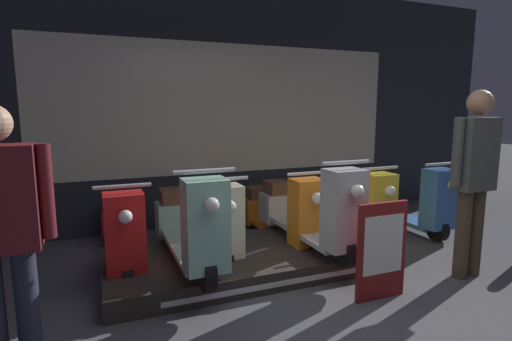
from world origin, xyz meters
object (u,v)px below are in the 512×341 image
at_px(price_sign_board, 382,251).
at_px(scooter_backrow_4, 402,201).
at_px(person_right_browsing, 474,172).
at_px(scooter_display_right, 309,212).
at_px(scooter_backrow_1, 207,223).
at_px(scooter_backrow_2, 281,215).
at_px(scooter_backrow_0, 121,233).
at_px(scooter_display_left, 188,225).
at_px(scooter_backrow_3, 346,208).
at_px(person_left_browsing, 2,224).

bearing_deg(price_sign_board, scooter_backrow_4, 43.85).
bearing_deg(scooter_backrow_4, person_right_browsing, -110.04).
relative_size(scooter_display_right, scooter_backrow_1, 1.00).
xyz_separation_m(scooter_display_right, scooter_backrow_2, (-0.01, 0.61, -0.18)).
bearing_deg(scooter_backrow_0, scooter_display_left, -48.36).
bearing_deg(scooter_backrow_0, scooter_backrow_2, 0.00).
relative_size(scooter_display_left, scooter_backrow_1, 1.00).
xyz_separation_m(scooter_display_right, price_sign_board, (0.16, -0.92, -0.12)).
height_order(scooter_backrow_0, price_sign_board, scooter_backrow_0).
distance_m(scooter_backrow_1, price_sign_board, 1.85).
height_order(scooter_display_left, scooter_backrow_2, scooter_display_left).
height_order(scooter_backrow_0, scooter_backrow_3, same).
relative_size(scooter_display_left, scooter_display_right, 1.00).
bearing_deg(scooter_backrow_4, scooter_backrow_1, 180.00).
bearing_deg(scooter_backrow_0, scooter_backrow_1, 0.00).
bearing_deg(scooter_backrow_4, scooter_display_left, -168.44).
bearing_deg(scooter_backrow_2, person_right_browsing, -50.16).
relative_size(scooter_backrow_0, scooter_backrow_3, 1.00).
height_order(scooter_display_left, scooter_display_right, same).
bearing_deg(scooter_backrow_3, scooter_backrow_0, 180.00).
xyz_separation_m(scooter_backrow_0, person_right_browsing, (2.98, -1.47, 0.65)).
bearing_deg(person_left_browsing, scooter_backrow_2, 30.75).
distance_m(scooter_backrow_0, price_sign_board, 2.46).
xyz_separation_m(person_right_browsing, price_sign_board, (-1.05, -0.06, -0.58)).
xyz_separation_m(scooter_display_left, scooter_backrow_1, (0.34, 0.61, -0.18)).
bearing_deg(person_right_browsing, person_left_browsing, -180.00).
height_order(scooter_display_right, scooter_backrow_1, scooter_display_right).
bearing_deg(scooter_backrow_1, scooter_display_left, -119.07).
distance_m(scooter_backrow_2, person_right_browsing, 2.02).
bearing_deg(price_sign_board, scooter_backrow_1, 124.54).
bearing_deg(price_sign_board, scooter_display_left, 146.55).
bearing_deg(scooter_display_right, scooter_backrow_3, 35.08).
xyz_separation_m(scooter_backrow_2, scooter_backrow_3, (0.88, 0.00, 0.00)).
bearing_deg(price_sign_board, person_left_browsing, 178.71).
height_order(person_right_browsing, price_sign_board, person_right_browsing).
xyz_separation_m(person_left_browsing, price_sign_board, (2.64, -0.06, -0.50)).
relative_size(scooter_backrow_1, person_left_browsing, 1.11).
bearing_deg(price_sign_board, scooter_backrow_0, 141.66).
bearing_deg(scooter_display_left, scooter_backrow_0, 131.64).
xyz_separation_m(scooter_backrow_1, scooter_backrow_2, (0.88, 0.00, 0.00)).
relative_size(scooter_display_left, scooter_backrow_0, 1.00).
bearing_deg(person_right_browsing, price_sign_board, -176.78).
relative_size(scooter_display_right, person_left_browsing, 1.11).
distance_m(scooter_backrow_2, person_left_browsing, 2.93).
height_order(scooter_display_right, scooter_backrow_3, scooter_display_right).
distance_m(scooter_display_right, scooter_backrow_0, 1.88).
bearing_deg(price_sign_board, scooter_backrow_2, 96.38).
xyz_separation_m(scooter_backrow_1, person_left_browsing, (-1.59, -1.47, 0.57)).
bearing_deg(scooter_backrow_2, scooter_backrow_0, 180.00).
bearing_deg(scooter_display_right, scooter_backrow_0, 161.04).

